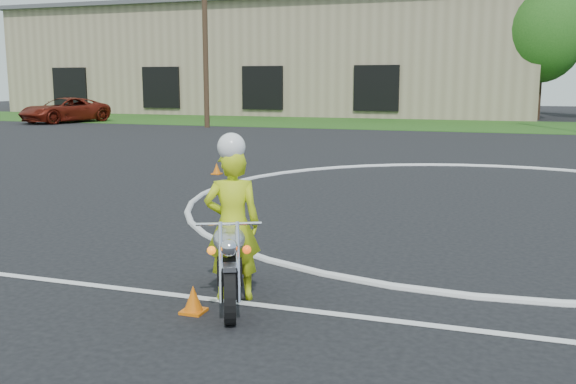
% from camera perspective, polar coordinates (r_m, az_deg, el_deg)
% --- Properties ---
extents(ground, '(120.00, 120.00, 0.00)m').
position_cam_1_polar(ground, '(10.56, 17.00, -3.96)').
color(ground, black).
rests_on(ground, ground).
extents(grass_strip, '(120.00, 10.00, 0.02)m').
position_cam_1_polar(grass_strip, '(37.35, 18.48, 5.57)').
color(grass_strip, '#1E4714').
rests_on(grass_strip, ground).
extents(primary_motorcycle, '(0.96, 1.81, 1.02)m').
position_cam_1_polar(primary_motorcycle, '(7.14, -5.21, -5.99)').
color(primary_motorcycle, black).
rests_on(primary_motorcycle, ground).
extents(rider_primary_grp, '(0.74, 0.63, 1.89)m').
position_cam_1_polar(rider_primary_grp, '(7.16, -4.96, -2.51)').
color(rider_primary_grp, '#C3D816').
rests_on(rider_primary_grp, ground).
extents(pickup_grp, '(3.99, 5.85, 1.49)m').
position_cam_1_polar(pickup_grp, '(40.92, -19.25, 6.89)').
color(pickup_grp, '#5E150A').
rests_on(pickup_grp, ground).
extents(warehouse, '(41.00, 17.00, 8.30)m').
position_cam_1_polar(warehouse, '(53.50, -1.17, 11.64)').
color(warehouse, tan).
rests_on(warehouse, ground).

